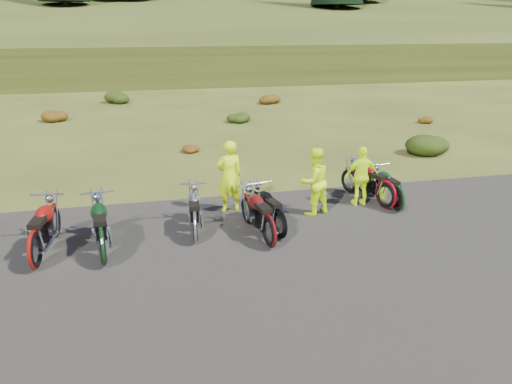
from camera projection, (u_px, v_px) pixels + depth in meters
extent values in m
plane|color=#3A4115|center=(253.00, 260.00, 10.33)|extent=(300.00, 300.00, 0.00)
cube|color=black|center=(279.00, 312.00, 8.49)|extent=(20.00, 12.00, 0.04)
cube|color=#313C14|center=(145.00, 42.00, 111.63)|extent=(300.00, 90.00, 9.17)
cylinder|color=black|center=(66.00, 10.00, 52.60)|extent=(0.70, 0.70, 2.20)
cylinder|color=black|center=(124.00, 1.00, 59.02)|extent=(0.70, 0.70, 2.20)
cylinder|color=black|center=(336.00, 13.00, 58.13)|extent=(0.70, 0.70, 2.20)
cylinder|color=black|center=(363.00, 4.00, 64.55)|extent=(0.70, 0.70, 2.20)
ellipsoid|color=#5F2B0B|center=(53.00, 114.00, 24.17)|extent=(1.30, 1.30, 0.77)
ellipsoid|color=black|center=(118.00, 96.00, 29.65)|extent=(1.56, 1.56, 0.92)
ellipsoid|color=#5F2B0B|center=(189.00, 147.00, 18.64)|extent=(0.77, 0.77, 0.45)
ellipsoid|color=black|center=(238.00, 116.00, 24.12)|extent=(1.03, 1.03, 0.61)
ellipsoid|color=#5F2B0B|center=(269.00, 97.00, 29.59)|extent=(1.30, 1.30, 0.77)
ellipsoid|color=black|center=(429.00, 141.00, 18.49)|extent=(1.56, 1.56, 0.92)
ellipsoid|color=#5F2B0B|center=(423.00, 118.00, 24.06)|extent=(0.77, 0.77, 0.45)
imported|color=#CFF70D|center=(229.00, 177.00, 12.65)|extent=(0.72, 0.51, 1.86)
imported|color=#CFF70D|center=(314.00, 182.00, 12.48)|extent=(1.00, 0.88, 1.72)
imported|color=#CFF70D|center=(362.00, 177.00, 13.12)|extent=(0.94, 0.40, 1.59)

